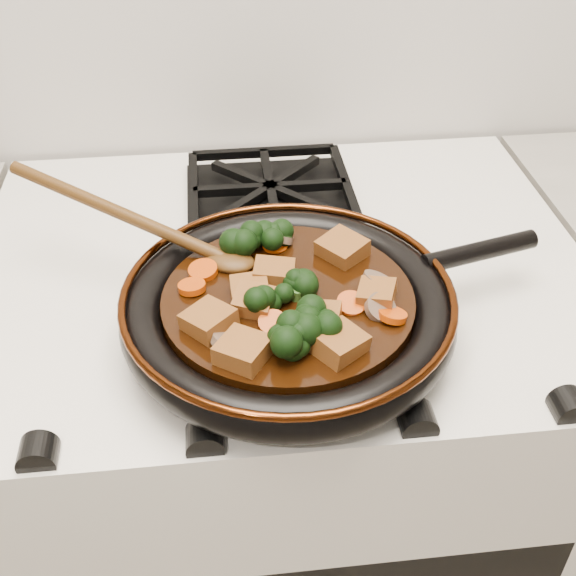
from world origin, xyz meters
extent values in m
cube|color=white|center=(0.00, 1.69, 0.45)|extent=(0.76, 0.60, 0.90)
cylinder|color=black|center=(-0.01, 1.55, 0.93)|extent=(0.32, 0.32, 0.01)
torus|color=black|center=(-0.01, 1.55, 0.94)|extent=(0.35, 0.35, 0.04)
torus|color=#471E0A|center=(-0.01, 1.55, 0.96)|extent=(0.35, 0.35, 0.01)
cylinder|color=black|center=(0.22, 1.60, 0.96)|extent=(0.14, 0.06, 0.02)
cylinder|color=black|center=(-0.01, 1.55, 0.95)|extent=(0.26, 0.26, 0.02)
cube|color=brown|center=(0.02, 1.50, 0.97)|extent=(0.04, 0.04, 0.02)
cube|color=brown|center=(-0.05, 1.55, 0.97)|extent=(0.04, 0.04, 0.03)
cube|color=brown|center=(0.06, 1.61, 0.97)|extent=(0.06, 0.06, 0.03)
cube|color=brown|center=(-0.09, 1.50, 0.97)|extent=(0.06, 0.06, 0.03)
cube|color=brown|center=(0.03, 1.46, 0.97)|extent=(0.06, 0.06, 0.03)
cube|color=brown|center=(-0.02, 1.57, 0.97)|extent=(0.05, 0.04, 0.03)
cube|color=brown|center=(-0.06, 1.46, 0.97)|extent=(0.06, 0.06, 0.03)
cube|color=brown|center=(-0.04, 1.53, 0.97)|extent=(0.05, 0.05, 0.03)
cube|color=brown|center=(0.08, 1.53, 0.97)|extent=(0.05, 0.05, 0.03)
cylinder|color=#C33D05|center=(-0.09, 1.59, 0.96)|extent=(0.03, 0.03, 0.01)
cylinder|color=#C33D05|center=(0.09, 1.50, 0.96)|extent=(0.03, 0.03, 0.02)
cylinder|color=#C33D05|center=(-0.11, 1.57, 0.96)|extent=(0.03, 0.03, 0.01)
cylinder|color=#C33D05|center=(0.05, 1.52, 0.96)|extent=(0.03, 0.03, 0.02)
cylinder|color=#C33D05|center=(-0.01, 1.64, 0.96)|extent=(0.03, 0.03, 0.02)
cylinder|color=#C33D05|center=(-0.03, 1.50, 0.96)|extent=(0.03, 0.03, 0.02)
cylinder|color=brown|center=(0.08, 1.51, 0.97)|extent=(0.04, 0.04, 0.02)
cylinder|color=brown|center=(-0.01, 1.64, 0.97)|extent=(0.05, 0.05, 0.03)
cylinder|color=brown|center=(-0.07, 1.47, 0.97)|extent=(0.05, 0.05, 0.03)
cylinder|color=brown|center=(0.09, 1.55, 0.97)|extent=(0.05, 0.05, 0.02)
ellipsoid|color=#4A2C0F|center=(-0.06, 1.61, 0.96)|extent=(0.07, 0.06, 0.02)
cylinder|color=#4A2C0F|center=(-0.18, 1.67, 0.99)|extent=(0.02, 0.02, 0.28)
camera|label=1|loc=(-0.07, 0.97, 1.43)|focal=45.00mm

